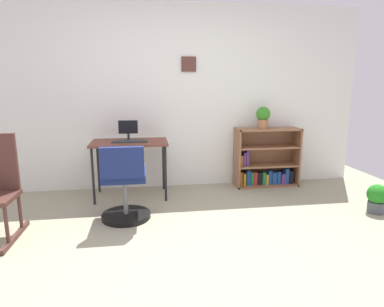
# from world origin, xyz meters

# --- Properties ---
(ground_plane) EXTENTS (6.24, 6.24, 0.00)m
(ground_plane) POSITION_xyz_m (0.00, 0.00, 0.00)
(ground_plane) COLOR gray
(wall_back) EXTENTS (5.20, 0.12, 2.46)m
(wall_back) POSITION_xyz_m (0.00, 2.15, 1.23)
(wall_back) COLOR silver
(wall_back) RESTS_ON ground_plane
(desk) EXTENTS (0.94, 0.54, 0.72)m
(desk) POSITION_xyz_m (-0.61, 1.72, 0.65)
(desk) COLOR brown
(desk) RESTS_ON ground_plane
(monitor) EXTENTS (0.24, 0.18, 0.26)m
(monitor) POSITION_xyz_m (-0.62, 1.77, 0.84)
(monitor) COLOR #262628
(monitor) RESTS_ON desk
(keyboard) EXTENTS (0.43, 0.12, 0.02)m
(keyboard) POSITION_xyz_m (-0.61, 1.65, 0.73)
(keyboard) COLOR #2B3331
(keyboard) RESTS_ON desk
(office_chair) EXTENTS (0.52, 0.55, 0.82)m
(office_chair) POSITION_xyz_m (-0.64, 0.96, 0.36)
(office_chair) COLOR black
(office_chair) RESTS_ON ground_plane
(bookshelf_low) EXTENTS (0.89, 0.30, 0.82)m
(bookshelf_low) POSITION_xyz_m (1.26, 1.95, 0.35)
(bookshelf_low) COLOR #8A5D3E
(bookshelf_low) RESTS_ON ground_plane
(potted_plant_on_shelf) EXTENTS (0.19, 0.19, 0.30)m
(potted_plant_on_shelf) POSITION_xyz_m (1.18, 1.90, 0.98)
(potted_plant_on_shelf) COLOR #9E6642
(potted_plant_on_shelf) RESTS_ON bookshelf_low
(potted_plant_floor) EXTENTS (0.22, 0.22, 0.33)m
(potted_plant_floor) POSITION_xyz_m (2.12, 0.76, 0.17)
(potted_plant_floor) COLOR #474C51
(potted_plant_floor) RESTS_ON ground_plane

